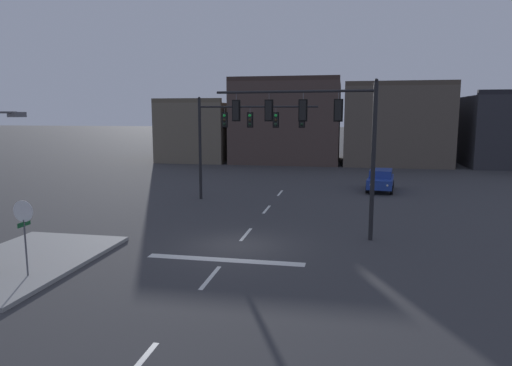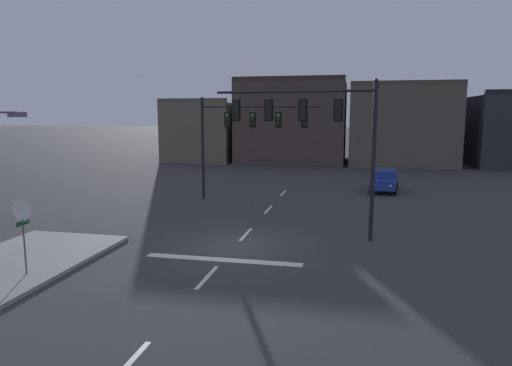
{
  "view_description": "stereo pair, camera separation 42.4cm",
  "coord_description": "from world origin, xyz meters",
  "px_view_note": "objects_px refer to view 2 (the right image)",
  "views": [
    {
      "loc": [
        4.53,
        -18.96,
        5.73
      ],
      "look_at": [
        0.41,
        2.43,
        2.46
      ],
      "focal_mm": 32.02,
      "sensor_mm": 36.0,
      "label": 1
    },
    {
      "loc": [
        4.94,
        -18.87,
        5.73
      ],
      "look_at": [
        0.41,
        2.43,
        2.46
      ],
      "focal_mm": 32.02,
      "sensor_mm": 36.0,
      "label": 2
    }
  ],
  "objects_px": {
    "signal_mast_near_side": "(318,126)",
    "stop_sign": "(23,219)",
    "signal_mast_far_side": "(243,128)",
    "car_lot_nearside": "(384,180)"
  },
  "relations": [
    {
      "from": "signal_mast_far_side",
      "to": "car_lot_nearside",
      "type": "bearing_deg",
      "value": 30.34
    },
    {
      "from": "signal_mast_near_side",
      "to": "stop_sign",
      "type": "distance_m",
      "value": 12.68
    },
    {
      "from": "signal_mast_far_side",
      "to": "stop_sign",
      "type": "relative_size",
      "value": 2.81
    },
    {
      "from": "signal_mast_far_side",
      "to": "car_lot_nearside",
      "type": "distance_m",
      "value": 11.87
    },
    {
      "from": "signal_mast_near_side",
      "to": "signal_mast_far_side",
      "type": "height_order",
      "value": "signal_mast_near_side"
    },
    {
      "from": "signal_mast_far_side",
      "to": "stop_sign",
      "type": "height_order",
      "value": "signal_mast_far_side"
    },
    {
      "from": "stop_sign",
      "to": "car_lot_nearside",
      "type": "relative_size",
      "value": 0.61
    },
    {
      "from": "signal_mast_near_side",
      "to": "car_lot_nearside",
      "type": "distance_m",
      "value": 15.37
    },
    {
      "from": "signal_mast_near_side",
      "to": "car_lot_nearside",
      "type": "height_order",
      "value": "signal_mast_near_side"
    },
    {
      "from": "signal_mast_near_side",
      "to": "car_lot_nearside",
      "type": "xyz_separation_m",
      "value": [
        4.02,
        14.18,
        -4.36
      ]
    }
  ]
}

